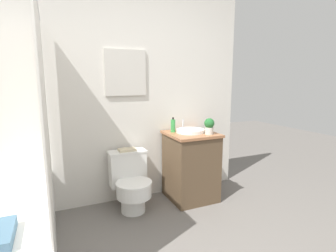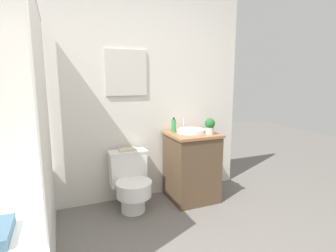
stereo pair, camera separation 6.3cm
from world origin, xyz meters
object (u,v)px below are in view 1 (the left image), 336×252
(toilet, at_px, (131,182))
(potted_plant, at_px, (209,126))
(sink, at_px, (190,131))
(book_on_tank, at_px, (127,150))
(soap_bottle, at_px, (173,126))

(toilet, height_order, potted_plant, potted_plant)
(toilet, distance_m, sink, 0.89)
(toilet, relative_size, book_on_tank, 3.37)
(toilet, bearing_deg, soap_bottle, 9.83)
(sink, bearing_deg, soap_bottle, 149.32)
(book_on_tank, bearing_deg, potted_plant, -19.14)
(soap_bottle, relative_size, potted_plant, 0.95)
(soap_bottle, distance_m, potted_plant, 0.43)
(sink, relative_size, soap_bottle, 2.11)
(potted_plant, bearing_deg, soap_bottle, 138.92)
(toilet, distance_m, potted_plant, 1.07)
(soap_bottle, bearing_deg, book_on_tank, 177.47)
(toilet, xyz_separation_m, sink, (0.73, -0.01, 0.51))
(toilet, relative_size, soap_bottle, 3.63)
(toilet, height_order, sink, sink)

